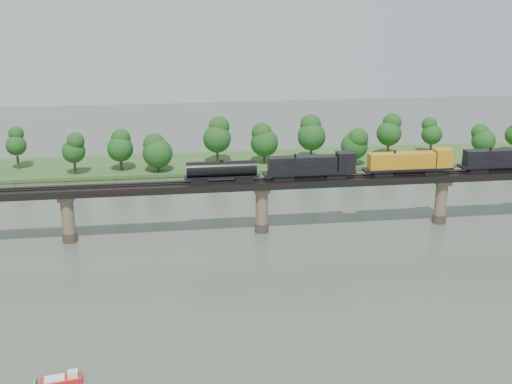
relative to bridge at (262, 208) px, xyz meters
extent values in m
plane|color=#3B4B3B|center=(0.00, -30.00, -5.46)|extent=(400.00, 400.00, 0.00)
cube|color=#2B5220|center=(0.00, 55.00, -4.66)|extent=(300.00, 24.00, 1.60)
cylinder|color=#473A2D|center=(-40.00, 0.00, -4.46)|extent=(3.00, 3.00, 2.00)
cylinder|color=#78674E|center=(-40.00, 0.00, 0.04)|extent=(2.60, 2.60, 9.00)
cube|color=#78674E|center=(-40.00, 0.00, 4.04)|extent=(3.20, 3.20, 1.00)
cylinder|color=#473A2D|center=(0.00, 0.00, -4.46)|extent=(3.00, 3.00, 2.00)
cylinder|color=#78674E|center=(0.00, 0.00, 0.04)|extent=(2.60, 2.60, 9.00)
cube|color=#78674E|center=(0.00, 0.00, 4.04)|extent=(3.20, 3.20, 1.00)
cylinder|color=#473A2D|center=(40.00, 0.00, -4.46)|extent=(3.00, 3.00, 2.00)
cylinder|color=#78674E|center=(40.00, 0.00, 0.04)|extent=(2.60, 2.60, 9.00)
cube|color=#78674E|center=(40.00, 0.00, 4.04)|extent=(3.20, 3.20, 1.00)
cube|color=black|center=(0.00, 0.00, 5.29)|extent=(220.00, 5.00, 1.50)
cube|color=black|center=(0.00, -0.75, 6.12)|extent=(220.00, 0.12, 0.16)
cube|color=black|center=(0.00, 0.75, 6.12)|extent=(220.00, 0.12, 0.16)
cube|color=black|center=(0.00, -2.40, 6.74)|extent=(220.00, 0.10, 0.10)
cube|color=black|center=(0.00, 2.40, 6.74)|extent=(220.00, 0.10, 0.10)
cube|color=black|center=(0.00, -2.40, 6.39)|extent=(0.08, 0.08, 0.70)
cube|color=black|center=(0.00, 2.40, 6.39)|extent=(0.08, 0.08, 0.70)
cylinder|color=#382619|center=(-60.94, 54.18, -2.00)|extent=(0.70, 0.70, 3.71)
sphere|color=#124012|center=(-60.94, 54.18, 2.95)|extent=(5.67, 5.67, 5.67)
sphere|color=#124012|center=(-60.94, 54.18, 6.04)|extent=(4.25, 4.25, 4.25)
cylinder|color=#382619|center=(-44.43, 46.31, -2.10)|extent=(0.70, 0.70, 3.51)
sphere|color=#124012|center=(-44.43, 46.31, 2.57)|extent=(6.31, 6.31, 6.31)
sphere|color=#124012|center=(-44.43, 46.31, 5.50)|extent=(4.73, 4.73, 4.73)
cylinder|color=#382619|center=(-32.24, 48.84, -2.19)|extent=(0.70, 0.70, 3.34)
sphere|color=#124012|center=(-32.24, 48.84, 2.27)|extent=(7.18, 7.18, 7.18)
sphere|color=#124012|center=(-32.24, 48.84, 5.06)|extent=(5.39, 5.39, 5.39)
cylinder|color=#382619|center=(-22.01, 46.15, -2.45)|extent=(0.70, 0.70, 2.83)
sphere|color=#124012|center=(-22.01, 46.15, 1.32)|extent=(8.26, 8.26, 8.26)
sphere|color=#124012|center=(-22.01, 46.15, 3.68)|extent=(6.19, 6.19, 6.19)
cylinder|color=#382619|center=(-5.04, 52.68, -1.88)|extent=(0.70, 0.70, 3.96)
sphere|color=#124012|center=(-5.04, 52.68, 3.41)|extent=(8.07, 8.07, 8.07)
sphere|color=#124012|center=(-5.04, 52.68, 6.71)|extent=(6.05, 6.05, 6.05)
cylinder|color=#382619|center=(8.52, 51.14, -2.23)|extent=(0.70, 0.70, 3.27)
sphere|color=#124012|center=(8.52, 51.14, 2.13)|extent=(8.03, 8.03, 8.03)
sphere|color=#124012|center=(8.52, 51.14, 4.85)|extent=(6.02, 6.02, 6.02)
cylinder|color=#382619|center=(22.65, 52.31, -1.90)|extent=(0.70, 0.70, 3.92)
sphere|color=#124012|center=(22.65, 52.31, 3.33)|extent=(8.29, 8.29, 8.29)
sphere|color=#124012|center=(22.65, 52.31, 6.60)|extent=(6.21, 6.21, 6.21)
cylinder|color=#382619|center=(33.59, 45.35, -2.35)|extent=(0.70, 0.70, 3.02)
sphere|color=#124012|center=(33.59, 45.35, 1.69)|extent=(7.74, 7.74, 7.74)
sphere|color=#124012|center=(33.59, 45.35, 4.21)|extent=(5.80, 5.80, 5.80)
cylinder|color=#382619|center=(46.81, 54.03, -1.96)|extent=(0.70, 0.70, 3.80)
sphere|color=#124012|center=(46.81, 54.03, 3.10)|extent=(7.47, 7.47, 7.47)
sphere|color=#124012|center=(46.81, 54.03, 6.27)|extent=(5.60, 5.60, 5.60)
cylinder|color=#382619|center=(60.48, 54.26, -2.17)|extent=(0.70, 0.70, 3.38)
sphere|color=#124012|center=(60.48, 54.26, 2.34)|extent=(6.23, 6.23, 6.23)
sphere|color=#124012|center=(60.48, 54.26, 5.16)|extent=(4.67, 4.67, 4.67)
cylinder|color=#382619|center=(74.35, 48.39, -2.47)|extent=(0.70, 0.70, 2.77)
sphere|color=#124012|center=(74.35, 48.39, 1.22)|extent=(7.04, 7.04, 7.04)
sphere|color=#124012|center=(74.35, 48.39, 3.54)|extent=(5.28, 5.28, 5.28)
cube|color=black|center=(47.80, 0.00, 6.61)|extent=(4.13, 2.48, 1.13)
cube|color=black|center=(53.48, 0.00, 7.33)|extent=(19.60, 3.10, 0.52)
cube|color=black|center=(51.93, 0.00, 9.24)|extent=(14.44, 2.79, 3.30)
cylinder|color=black|center=(53.48, 0.00, 6.76)|extent=(6.19, 1.44, 1.44)
cube|color=black|center=(37.49, 0.00, 6.61)|extent=(4.13, 2.48, 1.13)
cube|color=black|center=(26.14, 0.00, 6.61)|extent=(4.13, 2.48, 1.13)
cube|color=black|center=(31.81, 0.00, 7.33)|extent=(19.60, 3.10, 0.52)
cube|color=orange|center=(30.26, 0.00, 9.24)|extent=(14.44, 2.79, 3.30)
cube|color=orange|center=(39.55, 0.00, 9.55)|extent=(3.71, 3.10, 3.92)
cylinder|color=black|center=(31.81, 0.00, 6.76)|extent=(6.19, 1.44, 1.44)
cube|color=black|center=(15.82, 0.00, 6.61)|extent=(4.13, 2.48, 1.13)
cube|color=black|center=(4.47, 0.00, 6.61)|extent=(4.13, 2.48, 1.13)
cube|color=black|center=(10.15, 0.00, 7.33)|extent=(19.60, 3.10, 0.52)
cube|color=black|center=(8.60, 0.00, 9.24)|extent=(14.44, 2.79, 3.30)
cube|color=black|center=(17.88, 0.00, 9.55)|extent=(3.71, 3.10, 3.92)
cylinder|color=black|center=(10.15, 0.00, 6.76)|extent=(6.19, 1.44, 1.44)
cube|color=black|center=(-3.78, 0.00, 6.61)|extent=(3.61, 2.27, 1.13)
cube|color=black|center=(-13.07, 0.00, 6.61)|extent=(3.61, 2.27, 1.13)
cube|color=black|center=(-8.42, 0.00, 7.28)|extent=(15.48, 2.48, 0.31)
cylinder|color=black|center=(-8.42, 0.00, 8.93)|extent=(14.44, 3.10, 3.10)
cylinder|color=black|center=(-8.42, 0.00, 10.58)|extent=(0.72, 0.72, 0.52)
cube|color=red|center=(-34.43, -51.40, -5.08)|extent=(5.59, 2.69, 0.75)
cube|color=white|center=(-35.27, -51.53, -4.65)|extent=(2.78, 1.96, 0.27)
cube|color=white|center=(-32.94, -51.18, -4.33)|extent=(1.46, 1.46, 0.75)
camera|label=1|loc=(-19.35, -127.29, 43.81)|focal=45.00mm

